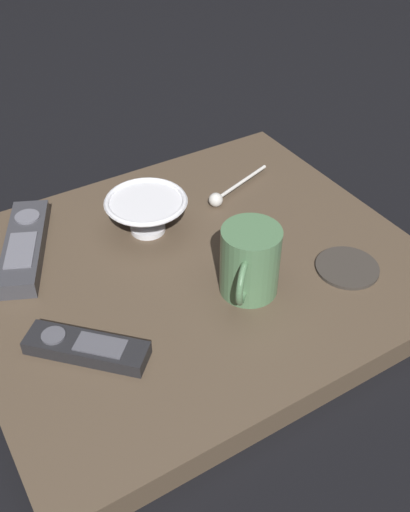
{
  "coord_description": "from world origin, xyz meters",
  "views": [
    {
      "loc": [
        0.32,
        0.56,
        0.6
      ],
      "look_at": [
        -0.01,
        0.02,
        0.06
      ],
      "focal_mm": 40.99,
      "sensor_mm": 36.0,
      "label": 1
    }
  ],
  "objects_px": {
    "coffee_mug": "(250,262)",
    "tv_remote_near": "(86,348)",
    "teaspoon": "(223,195)",
    "drink_coaster": "(347,268)",
    "tv_remote_far": "(25,246)",
    "cereal_bowl": "(147,212)"
  },
  "relations": [
    {
      "from": "teaspoon",
      "to": "drink_coaster",
      "type": "xyz_separation_m",
      "value": [
        -0.06,
        0.24,
        -0.01
      ]
    },
    {
      "from": "teaspoon",
      "to": "tv_remote_far",
      "type": "relative_size",
      "value": 0.7
    },
    {
      "from": "tv_remote_near",
      "to": "tv_remote_far",
      "type": "relative_size",
      "value": 0.69
    },
    {
      "from": "teaspoon",
      "to": "tv_remote_near",
      "type": "relative_size",
      "value": 1.01
    },
    {
      "from": "cereal_bowl",
      "to": "drink_coaster",
      "type": "relative_size",
      "value": 1.38
    },
    {
      "from": "cereal_bowl",
      "to": "tv_remote_near",
      "type": "bearing_deg",
      "value": 45.94
    },
    {
      "from": "tv_remote_far",
      "to": "drink_coaster",
      "type": "bearing_deg",
      "value": 144.37
    },
    {
      "from": "cereal_bowl",
      "to": "teaspoon",
      "type": "bearing_deg",
      "value": -177.22
    },
    {
      "from": "tv_remote_near",
      "to": "drink_coaster",
      "type": "relative_size",
      "value": 1.53
    },
    {
      "from": "tv_remote_far",
      "to": "drink_coaster",
      "type": "height_order",
      "value": "tv_remote_far"
    },
    {
      "from": "coffee_mug",
      "to": "drink_coaster",
      "type": "xyz_separation_m",
      "value": [
        -0.15,
        0.04,
        -0.05
      ]
    },
    {
      "from": "tv_remote_near",
      "to": "tv_remote_far",
      "type": "distance_m",
      "value": 0.23
    },
    {
      "from": "teaspoon",
      "to": "tv_remote_near",
      "type": "bearing_deg",
      "value": 30.71
    },
    {
      "from": "tv_remote_near",
      "to": "teaspoon",
      "type": "bearing_deg",
      "value": -149.29
    },
    {
      "from": "coffee_mug",
      "to": "tv_remote_near",
      "type": "xyz_separation_m",
      "value": [
        0.23,
        -0.01,
        -0.04
      ]
    },
    {
      "from": "cereal_bowl",
      "to": "coffee_mug",
      "type": "xyz_separation_m",
      "value": [
        -0.06,
        0.19,
        0.02
      ]
    },
    {
      "from": "teaspoon",
      "to": "drink_coaster",
      "type": "distance_m",
      "value": 0.25
    },
    {
      "from": "drink_coaster",
      "to": "tv_remote_near",
      "type": "bearing_deg",
      "value": -7.07
    },
    {
      "from": "teaspoon",
      "to": "drink_coaster",
      "type": "relative_size",
      "value": 1.55
    },
    {
      "from": "cereal_bowl",
      "to": "teaspoon",
      "type": "height_order",
      "value": "cereal_bowl"
    },
    {
      "from": "drink_coaster",
      "to": "coffee_mug",
      "type": "bearing_deg",
      "value": -14.69
    },
    {
      "from": "tv_remote_far",
      "to": "coffee_mug",
      "type": "bearing_deg",
      "value": 135.05
    }
  ]
}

